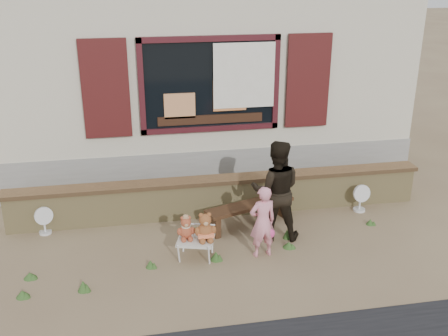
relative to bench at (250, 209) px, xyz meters
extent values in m
plane|color=brown|center=(-0.41, -0.48, -0.29)|extent=(80.00, 80.00, 0.00)
cube|color=#B8B094|center=(-0.41, 4.02, 2.11)|extent=(8.00, 5.00, 3.20)
cube|color=gray|center=(-0.41, 4.02, 0.11)|extent=(8.04, 5.04, 0.80)
cube|color=black|center=(-0.41, 1.49, 1.76)|extent=(2.30, 0.04, 1.50)
cube|color=#3C1117|center=(-0.41, 1.47, 2.56)|extent=(2.50, 0.08, 0.10)
cube|color=#3C1117|center=(-0.41, 1.47, 0.96)|extent=(2.50, 0.08, 0.10)
cube|color=#3C1117|center=(-1.61, 1.47, 1.76)|extent=(0.10, 0.08, 1.70)
cube|color=#3C1117|center=(0.79, 1.47, 1.76)|extent=(0.10, 0.08, 1.70)
cube|color=#3E1210|center=(-2.21, 1.46, 1.76)|extent=(0.80, 0.07, 1.70)
cube|color=#3E1210|center=(1.39, 1.46, 1.76)|extent=(0.80, 0.07, 1.70)
cube|color=silver|center=(0.19, 1.42, 1.91)|extent=(1.10, 0.02, 1.15)
cube|color=black|center=(-0.41, 1.46, 1.14)|extent=(1.90, 0.06, 0.16)
cube|color=tan|center=(-0.96, 1.46, 1.41)|extent=(0.55, 0.06, 0.45)
cube|color=#E08447|center=(-0.06, 1.46, 1.56)|extent=(0.60, 0.06, 0.55)
cube|color=tan|center=(-0.41, 0.52, 0.01)|extent=(7.00, 0.30, 0.60)
cube|color=brown|center=(-0.41, 0.52, 0.34)|extent=(7.10, 0.36, 0.07)
cube|color=#331F12|center=(0.00, 0.00, 0.08)|extent=(1.56, 0.81, 0.06)
cube|color=#331F12|center=(-0.63, -0.22, -0.12)|extent=(0.19, 0.30, 0.33)
cube|color=#331F12|center=(0.63, 0.22, -0.12)|extent=(0.19, 0.30, 0.33)
cube|color=beige|center=(-1.01, -0.85, 0.01)|extent=(0.62, 0.58, 0.04)
cylinder|color=silver|center=(-1.27, -0.98, -0.15)|extent=(0.03, 0.03, 0.28)
cylinder|color=silver|center=(-0.85, -1.10, -0.15)|extent=(0.03, 0.03, 0.28)
cylinder|color=silver|center=(-1.16, -0.60, -0.15)|extent=(0.03, 0.03, 0.28)
cylinder|color=silver|center=(-0.74, -0.72, -0.15)|extent=(0.03, 0.03, 0.28)
imported|color=pink|center=(-0.04, -0.96, 0.27)|extent=(0.44, 0.32, 1.10)
imported|color=black|center=(0.30, -0.45, 0.51)|extent=(0.89, 0.76, 1.60)
cylinder|color=silver|center=(-3.29, 0.32, -0.27)|extent=(0.20, 0.20, 0.04)
cylinder|color=silver|center=(-3.29, 0.32, -0.14)|extent=(0.03, 0.03, 0.25)
cylinder|color=silver|center=(-3.29, 0.32, 0.04)|extent=(0.30, 0.20, 0.29)
cylinder|color=silver|center=(2.01, 0.18, -0.27)|extent=(0.21, 0.21, 0.04)
cylinder|color=silver|center=(2.01, 0.18, -0.13)|extent=(0.03, 0.03, 0.27)
cylinder|color=silver|center=(2.01, 0.18, 0.06)|extent=(0.31, 0.12, 0.31)
cone|color=#315421|center=(-2.59, -1.41, -0.21)|extent=(0.16, 0.16, 0.15)
cone|color=#315421|center=(1.97, -0.35, -0.24)|extent=(0.13, 0.13, 0.10)
cone|color=#315421|center=(0.42, -0.82, -0.24)|extent=(0.18, 0.18, 0.09)
cone|color=#315421|center=(-0.91, -0.10, -0.23)|extent=(0.18, 0.18, 0.11)
cone|color=#315421|center=(0.48, -0.54, -0.21)|extent=(0.13, 0.13, 0.16)
cone|color=#315421|center=(-1.69, -1.00, -0.23)|extent=(0.14, 0.14, 0.12)
cone|color=#315421|center=(-0.73, -0.97, -0.22)|extent=(0.17, 0.17, 0.13)
cone|color=#315421|center=(-3.33, -0.97, -0.24)|extent=(0.18, 0.18, 0.09)
cone|color=#315421|center=(-3.36, -1.41, -0.24)|extent=(0.17, 0.17, 0.10)
camera|label=1|loc=(-1.82, -7.52, 3.78)|focal=42.00mm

